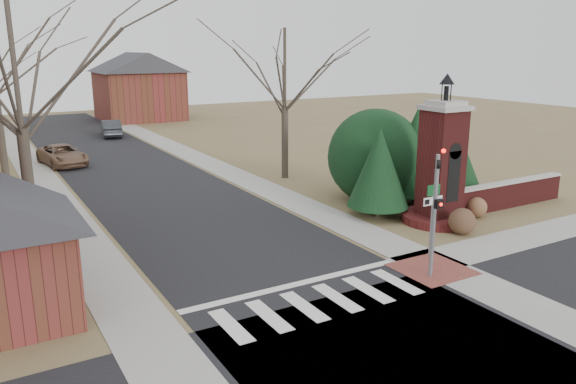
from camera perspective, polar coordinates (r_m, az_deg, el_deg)
ground at (r=16.84m, az=4.89°, el=-12.12°), size 120.00×120.00×0.00m
main_street at (r=36.14m, az=-15.55°, el=1.95°), size 8.00×70.00×0.01m
cross_street at (r=14.80m, az=11.85°, el=-16.41°), size 120.00×8.00×0.01m
crosswalk_zone at (r=17.42m, az=3.35°, el=-11.10°), size 8.00×2.20×0.02m
stop_bar at (r=18.57m, az=0.76°, el=-9.39°), size 8.00×0.35×0.02m
sidewalk_right_main at (r=37.74m, az=-7.92°, el=2.87°), size 2.00×60.00×0.02m
sidewalk_left at (r=35.24m, az=-23.72°, el=0.94°), size 2.00×60.00×0.02m
curb_apron at (r=20.40m, az=14.45°, el=-7.61°), size 2.40×2.40×0.02m
traffic_signal_pole at (r=18.96m, az=14.76°, el=-1.10°), size 0.28×0.41×4.50m
sign_post at (r=20.97m, az=14.45°, el=-1.40°), size 0.90×0.07×2.75m
brick_gate_monument at (r=25.33m, az=15.25°, el=1.76°), size 3.20×3.20×6.47m
brick_garden_wall at (r=28.99m, az=21.33°, el=-0.22°), size 7.50×0.50×1.30m
house_distant_right at (r=62.65m, az=-14.94°, el=10.48°), size 8.80×8.80×7.30m
evergreen_near at (r=25.55m, az=9.23°, el=2.50°), size 2.80×2.80×4.10m
evergreen_mid at (r=28.52m, az=12.88°, el=4.18°), size 3.40×3.40×4.70m
evergreen_far at (r=29.36m, az=16.99°, el=2.81°), size 2.40×2.40×3.30m
evergreen_mass at (r=28.54m, az=8.87°, el=3.98°), size 4.80×4.80×4.80m
bare_tree_0 at (r=21.32m, az=-26.29°, el=13.51°), size 8.05×8.05×11.15m
bare_tree_3 at (r=32.60m, az=-0.33°, el=13.03°), size 7.00×7.00×9.70m
pickup_truck at (r=39.73m, az=-21.94°, el=3.51°), size 2.93×5.10×1.34m
distant_car at (r=51.27m, az=-17.53°, el=6.21°), size 2.19×4.58×1.45m
dry_shrub_left at (r=24.29m, az=17.26°, el=-2.86°), size 1.11×1.11×1.11m
dry_shrub_right at (r=26.91m, az=18.61°, el=-1.49°), size 0.93×0.93×0.93m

